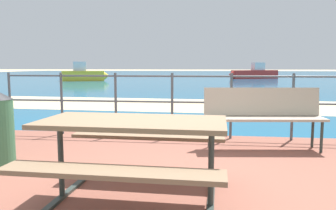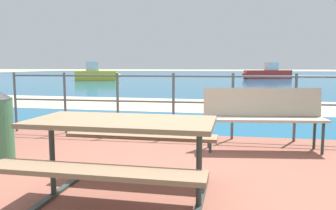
{
  "view_description": "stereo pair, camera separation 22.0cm",
  "coord_description": "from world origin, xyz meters",
  "px_view_note": "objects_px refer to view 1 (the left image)",
  "views": [
    {
      "loc": [
        0.64,
        -3.17,
        1.26
      ],
      "look_at": [
        -0.01,
        1.88,
        0.67
      ],
      "focal_mm": 35.59,
      "sensor_mm": 36.0,
      "label": 1
    },
    {
      "loc": [
        0.86,
        -3.14,
        1.26
      ],
      "look_at": [
        -0.01,
        1.88,
        0.67
      ],
      "focal_mm": 35.59,
      "sensor_mm": 36.0,
      "label": 2
    }
  ],
  "objects_px": {
    "boat_near": "(254,73)",
    "boat_mid": "(84,74)",
    "picnic_table": "(133,138)",
    "park_bench": "(263,112)"
  },
  "relations": [
    {
      "from": "picnic_table",
      "to": "boat_mid",
      "type": "relative_size",
      "value": 0.4
    },
    {
      "from": "picnic_table",
      "to": "boat_near",
      "type": "xyz_separation_m",
      "value": [
        5.01,
        31.99,
        -0.11
      ]
    },
    {
      "from": "park_bench",
      "to": "boat_near",
      "type": "relative_size",
      "value": 0.33
    },
    {
      "from": "boat_near",
      "to": "boat_mid",
      "type": "distance_m",
      "value": 16.79
    },
    {
      "from": "picnic_table",
      "to": "boat_mid",
      "type": "height_order",
      "value": "boat_mid"
    },
    {
      "from": "picnic_table",
      "to": "boat_mid",
      "type": "xyz_separation_m",
      "value": [
        -10.11,
        24.71,
        -0.09
      ]
    },
    {
      "from": "picnic_table",
      "to": "boat_near",
      "type": "bearing_deg",
      "value": 82.62
    },
    {
      "from": "park_bench",
      "to": "boat_near",
      "type": "xyz_separation_m",
      "value": [
        3.59,
        29.82,
        -0.07
      ]
    },
    {
      "from": "picnic_table",
      "to": "boat_near",
      "type": "distance_m",
      "value": 32.38
    },
    {
      "from": "boat_near",
      "to": "boat_mid",
      "type": "xyz_separation_m",
      "value": [
        -15.13,
        -7.28,
        0.02
      ]
    }
  ]
}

